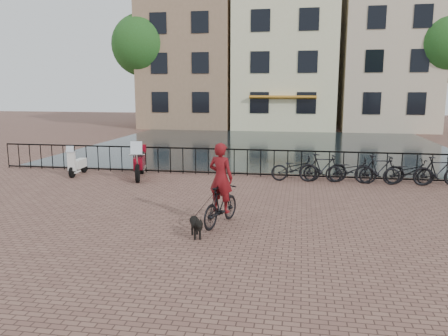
% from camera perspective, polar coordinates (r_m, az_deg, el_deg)
% --- Properties ---
extents(ground, '(100.00, 100.00, 0.00)m').
position_cam_1_polar(ground, '(8.90, -3.45, -11.08)').
color(ground, brown).
rests_on(ground, ground).
extents(canal_water, '(20.00, 20.00, 0.00)m').
position_cam_1_polar(canal_water, '(25.63, 5.62, 3.00)').
color(canal_water, black).
rests_on(canal_water, ground).
extents(railing, '(20.00, 0.05, 1.02)m').
position_cam_1_polar(railing, '(16.40, 3.06, 0.69)').
color(railing, black).
rests_on(railing, ground).
extents(canal_house_left, '(7.50, 9.00, 12.80)m').
position_cam_1_polar(canal_house_left, '(39.33, -4.00, 14.90)').
color(canal_house_left, '#8E6E52').
rests_on(canal_house_left, ground).
extents(canal_house_mid, '(8.00, 9.50, 11.80)m').
position_cam_1_polar(canal_house_mid, '(38.16, 8.11, 14.21)').
color(canal_house_mid, beige).
rests_on(canal_house_mid, ground).
extents(canal_house_right, '(7.00, 9.00, 13.30)m').
position_cam_1_polar(canal_house_right, '(38.75, 20.46, 14.73)').
color(canal_house_right, beige).
rests_on(canal_house_right, ground).
extents(tree_far_left, '(5.04, 5.04, 9.27)m').
position_cam_1_polar(tree_far_left, '(37.53, -10.56, 15.48)').
color(tree_far_left, black).
rests_on(tree_far_left, ground).
extents(tree_far_right, '(4.76, 4.76, 8.76)m').
position_cam_1_polar(tree_far_right, '(36.59, 26.84, 14.12)').
color(tree_far_right, black).
rests_on(tree_far_right, ground).
extents(cyclist, '(0.98, 1.77, 2.33)m').
position_cam_1_polar(cyclist, '(10.41, -0.42, -2.76)').
color(cyclist, black).
rests_on(cyclist, ground).
extents(dog, '(0.52, 0.78, 0.50)m').
position_cam_1_polar(dog, '(9.74, -3.68, -7.60)').
color(dog, black).
rests_on(dog, ground).
extents(motorcycle, '(1.03, 2.14, 1.49)m').
position_cam_1_polar(motorcycle, '(16.28, -10.99, 1.30)').
color(motorcycle, maroon).
rests_on(motorcycle, ground).
extents(scooter, '(0.46, 1.33, 1.22)m').
position_cam_1_polar(scooter, '(17.43, -18.57, 1.09)').
color(scooter, white).
rests_on(scooter, ground).
extents(parked_bike_0, '(1.77, 0.77, 0.90)m').
position_cam_1_polar(parked_bike_0, '(15.70, 9.32, -0.06)').
color(parked_bike_0, black).
rests_on(parked_bike_0, ground).
extents(parked_bike_1, '(1.71, 0.67, 1.00)m').
position_cam_1_polar(parked_bike_1, '(15.71, 12.79, 0.00)').
color(parked_bike_1, black).
rests_on(parked_bike_1, ground).
extents(parked_bike_2, '(1.74, 0.66, 0.90)m').
position_cam_1_polar(parked_bike_2, '(15.79, 16.23, -0.28)').
color(parked_bike_2, black).
rests_on(parked_bike_2, ground).
extents(parked_bike_3, '(1.69, 0.57, 1.00)m').
position_cam_1_polar(parked_bike_3, '(15.92, 19.64, -0.21)').
color(parked_bike_3, black).
rests_on(parked_bike_3, ground).
extents(parked_bike_4, '(1.78, 0.81, 0.90)m').
position_cam_1_polar(parked_bike_4, '(16.11, 22.96, -0.49)').
color(parked_bike_4, black).
rests_on(parked_bike_4, ground).
extents(parked_bike_5, '(1.70, 0.64, 1.00)m').
position_cam_1_polar(parked_bike_5, '(16.34, 26.21, -0.41)').
color(parked_bike_5, black).
rests_on(parked_bike_5, ground).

